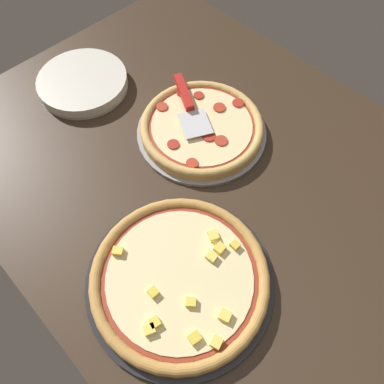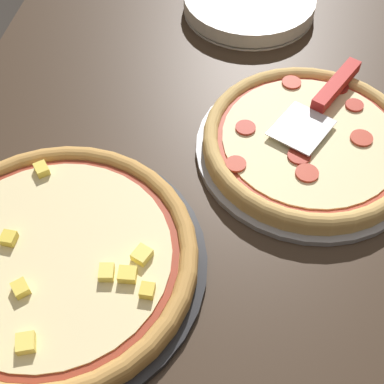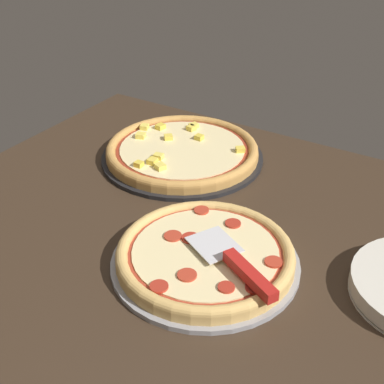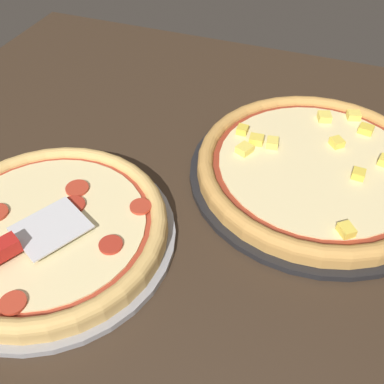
{
  "view_description": "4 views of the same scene",
  "coord_description": "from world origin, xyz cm",
  "views": [
    {
      "loc": [
        -41.21,
        40.43,
        78.6
      ],
      "look_at": [
        -8.75,
        8.81,
        3.0
      ],
      "focal_mm": 35.0,
      "sensor_mm": 36.0,
      "label": 1
    },
    {
      "loc": [
        -54.03,
        1.71,
        62.26
      ],
      "look_at": [
        -8.75,
        8.81,
        3.0
      ],
      "focal_mm": 50.0,
      "sensor_mm": 36.0,
      "label": 2
    },
    {
      "loc": [
        42.45,
        -73.61,
        63.69
      ],
      "look_at": [
        -8.75,
        8.81,
        3.0
      ],
      "focal_mm": 50.0,
      "sensor_mm": 36.0,
      "label": 3
    },
    {
      "loc": [
        35.13,
        25.18,
        48.73
      ],
      "look_at": [
        -8.75,
        8.81,
        3.0
      ],
      "focal_mm": 42.0,
      "sensor_mm": 36.0,
      "label": 4
    }
  ],
  "objects": [
    {
      "name": "ground_plane",
      "position": [
        0.0,
        0.0,
        -1.8
      ],
      "size": [
        125.44,
        101.46,
        3.6
      ],
      "primitive_type": "cube",
      "color": "#38281C"
    },
    {
      "name": "pizza_pan_front",
      "position": [
        4.15,
        -7.36,
        0.5
      ],
      "size": [
        34.8,
        34.8,
        1.0
      ],
      "primitive_type": "cylinder",
      "color": "#939399",
      "rests_on": "ground_plane"
    },
    {
      "name": "pizza_front",
      "position": [
        4.16,
        -7.37,
        2.51
      ],
      "size": [
        32.71,
        32.71,
        3.02
      ],
      "color": "#DBAD60",
      "rests_on": "pizza_pan_front"
    },
    {
      "name": "pizza_pan_back",
      "position": [
        -21.65,
        24.99,
        0.5
      ],
      "size": [
        40.11,
        40.11,
        1.0
      ],
      "primitive_type": "cylinder",
      "color": "black",
      "rests_on": "ground_plane"
    },
    {
      "name": "pizza_back",
      "position": [
        -21.68,
        24.99,
        2.38
      ],
      "size": [
        37.7,
        37.7,
        3.27
      ],
      "color": "#C68E47",
      "rests_on": "pizza_pan_back"
    },
    {
      "name": "serving_spatula",
      "position": [
        12.69,
        -9.85,
        4.83
      ],
      "size": [
        21.56,
        14.45,
        2.0
      ],
      "color": "silver",
      "rests_on": "pizza_front"
    },
    {
      "name": "plate_stack",
      "position": [
        40.57,
        5.12,
        1.75
      ],
      "size": [
        25.86,
        25.86,
        3.5
      ],
      "color": "silver",
      "rests_on": "ground_plane"
    }
  ]
}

